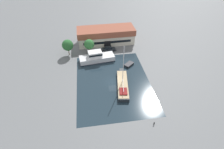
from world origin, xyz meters
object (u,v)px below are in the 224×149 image
(quay_tree_by_water, at_px, (68,45))
(small_dinghy, at_px, (129,64))
(motor_cruiser, at_px, (97,57))
(sailboat_moored, at_px, (123,84))
(parked_car, at_px, (109,49))
(warehouse_building, at_px, (106,35))
(quay_tree_near_building, at_px, (89,44))

(quay_tree_by_water, height_order, small_dinghy, quay_tree_by_water)
(motor_cruiser, relative_size, small_dinghy, 3.25)
(quay_tree_by_water, bearing_deg, sailboat_moored, -50.81)
(small_dinghy, bearing_deg, parked_car, -13.74)
(warehouse_building, bearing_deg, motor_cruiser, -111.96)
(warehouse_building, relative_size, quay_tree_near_building, 3.84)
(quay_tree_near_building, bearing_deg, sailboat_moored, -65.93)
(parked_car, bearing_deg, motor_cruiser, -40.02)
(warehouse_building, relative_size, quay_tree_by_water, 3.79)
(quay_tree_near_building, distance_m, parked_car, 7.45)
(quay_tree_by_water, bearing_deg, quay_tree_near_building, -5.46)
(quay_tree_near_building, distance_m, quay_tree_by_water, 7.20)
(quay_tree_near_building, distance_m, small_dinghy, 15.13)
(sailboat_moored, height_order, motor_cruiser, sailboat_moored)
(quay_tree_by_water, relative_size, sailboat_moored, 0.43)
(warehouse_building, distance_m, quay_tree_near_building, 10.10)
(warehouse_building, relative_size, parked_car, 4.52)
(warehouse_building, xyz_separation_m, parked_car, (0.12, -6.42, -2.13))
(quay_tree_by_water, distance_m, parked_car, 14.19)
(quay_tree_by_water, bearing_deg, small_dinghy, -26.04)
(parked_car, bearing_deg, small_dinghy, 27.77)
(quay_tree_by_water, relative_size, parked_car, 1.19)
(quay_tree_by_water, xyz_separation_m, sailboat_moored, (15.17, -18.60, -3.11))
(motor_cruiser, distance_m, small_dinghy, 10.83)
(small_dinghy, bearing_deg, quay_tree_by_water, 22.24)
(warehouse_building, bearing_deg, sailboat_moored, -87.89)
(warehouse_building, bearing_deg, small_dinghy, -72.87)
(parked_car, relative_size, motor_cruiser, 0.40)
(parked_car, bearing_deg, warehouse_building, -179.16)
(warehouse_building, bearing_deg, parked_car, -90.01)
(quay_tree_near_building, distance_m, motor_cruiser, 5.52)
(sailboat_moored, relative_size, small_dinghy, 3.59)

